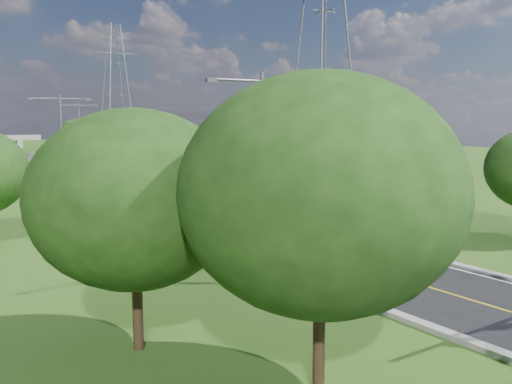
# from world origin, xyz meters

# --- Properties ---
(ground) EXTENTS (260.00, 260.00, 0.00)m
(ground) POSITION_xyz_m (0.00, 60.00, 0.00)
(ground) COLOR #2B4B15
(ground) RESTS_ON ground
(road) EXTENTS (8.00, 150.00, 0.06)m
(road) POSITION_xyz_m (0.00, 66.00, 0.03)
(road) COLOR black
(road) RESTS_ON ground
(curb_left) EXTENTS (0.50, 150.00, 0.22)m
(curb_left) POSITION_xyz_m (-4.25, 66.00, 0.11)
(curb_left) COLOR gray
(curb_left) RESTS_ON ground
(curb_right) EXTENTS (0.50, 150.00, 0.22)m
(curb_right) POSITION_xyz_m (4.25, 66.00, 0.11)
(curb_right) COLOR gray
(curb_right) RESTS_ON ground
(speed_limit_sign) EXTENTS (0.55, 0.09, 2.40)m
(speed_limit_sign) POSITION_xyz_m (5.20, 37.98, 1.60)
(speed_limit_sign) COLOR slate
(speed_limit_sign) RESTS_ON ground
(streetlight_near_left) EXTENTS (5.90, 0.25, 10.00)m
(streetlight_near_left) POSITION_xyz_m (-6.00, 12.00, 5.94)
(streetlight_near_left) COLOR slate
(streetlight_near_left) RESTS_ON ground
(streetlight_mid_left) EXTENTS (5.90, 0.25, 10.00)m
(streetlight_mid_left) POSITION_xyz_m (-6.00, 45.00, 5.94)
(streetlight_mid_left) COLOR slate
(streetlight_mid_left) RESTS_ON ground
(streetlight_far_right) EXTENTS (5.90, 0.25, 10.00)m
(streetlight_far_right) POSITION_xyz_m (6.00, 78.00, 5.94)
(streetlight_far_right) COLOR slate
(streetlight_far_right) RESTS_ON ground
(power_tower_near) EXTENTS (9.00, 6.40, 28.00)m
(power_tower_near) POSITION_xyz_m (22.00, 40.00, 14.01)
(power_tower_near) COLOR slate
(power_tower_near) RESTS_ON ground
(power_tower_far) EXTENTS (9.00, 6.40, 28.00)m
(power_tower_far) POSITION_xyz_m (26.00, 115.00, 14.01)
(power_tower_far) COLOR slate
(power_tower_far) RESTS_ON ground
(tree_la) EXTENTS (7.14, 7.14, 8.30)m
(tree_la) POSITION_xyz_m (-14.00, 8.00, 5.27)
(tree_la) COLOR black
(tree_la) RESTS_ON ground
(tree_lf) EXTENTS (7.98, 7.98, 9.28)m
(tree_lf) POSITION_xyz_m (-11.00, 2.00, 5.89)
(tree_lf) COLOR black
(tree_lf) RESTS_ON ground
(tree_rb) EXTENTS (6.72, 6.72, 7.82)m
(tree_rb) POSITION_xyz_m (16.00, 30.00, 4.95)
(tree_rb) COLOR black
(tree_rb) RESTS_ON ground
(tree_rc) EXTENTS (5.88, 5.88, 6.84)m
(tree_rc) POSITION_xyz_m (15.00, 52.00, 4.33)
(tree_rc) COLOR black
(tree_rc) RESTS_ON ground
(tree_rd) EXTENTS (7.14, 7.14, 8.30)m
(tree_rd) POSITION_xyz_m (17.00, 76.00, 5.27)
(tree_rd) COLOR black
(tree_rd) RESTS_ON ground
(tree_re) EXTENTS (5.46, 5.46, 6.35)m
(tree_re) POSITION_xyz_m (14.50, 100.00, 4.02)
(tree_re) COLOR black
(tree_re) RESTS_ON ground
(tree_rf) EXTENTS (6.30, 6.30, 7.33)m
(tree_rf) POSITION_xyz_m (18.00, 120.00, 4.64)
(tree_rf) COLOR black
(tree_rf) RESTS_ON ground
(bus_outbound) EXTENTS (3.23, 10.17, 2.79)m
(bus_outbound) POSITION_xyz_m (1.78, 70.47, 1.45)
(bus_outbound) COLOR white
(bus_outbound) RESTS_ON road
(bus_inbound) EXTENTS (3.99, 10.85, 2.95)m
(bus_inbound) POSITION_xyz_m (-3.20, 67.35, 1.54)
(bus_inbound) COLOR beige
(bus_inbound) RESTS_ON road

